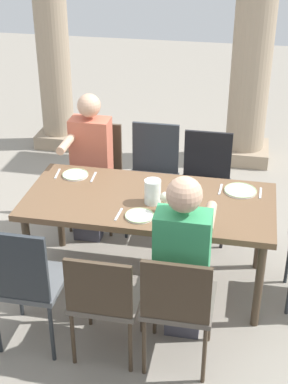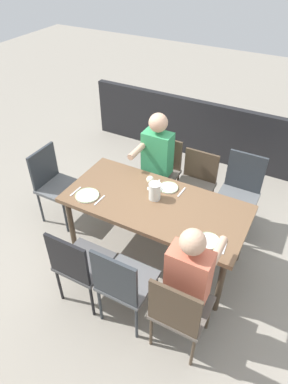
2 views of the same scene
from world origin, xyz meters
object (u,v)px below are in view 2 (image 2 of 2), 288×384
at_px(diner_woman_green, 155,163).
at_px(wine_glass_1, 150,180).
at_px(chair_west_north, 179,310).
at_px(chair_mid_south, 196,182).
at_px(chair_mid_north, 123,282).
at_px(water_pitcher, 155,192).
at_px(chair_west_south, 240,190).
at_px(plate_0, 208,241).
at_px(chair_head_east, 54,181).
at_px(diner_man_white, 191,279).
at_px(chair_east_south, 161,169).
at_px(plate_1, 168,187).
at_px(dining_table, 155,207).
at_px(plate_2, 87,195).
at_px(chair_east_north, 78,263).

bearing_deg(diner_woman_green, wine_glass_1, 111.60).
distance_m(chair_west_north, chair_mid_south, 1.78).
height_order(chair_mid_north, water_pitcher, chair_mid_north).
height_order(chair_west_south, plate_0, chair_west_south).
height_order(chair_head_east, diner_man_white, diner_man_white).
distance_m(chair_west_south, diner_woman_green, 1.02).
bearing_deg(chair_mid_north, chair_mid_south, -90.00).
bearing_deg(chair_mid_north, chair_east_south, -74.64).
bearing_deg(plate_1, chair_mid_south, -100.62).
bearing_deg(chair_west_south, chair_head_east, 23.27).
distance_m(chair_east_south, wine_glass_1, 0.79).
bearing_deg(chair_west_south, dining_table, 52.92).
xyz_separation_m(diner_woman_green, plate_2, (0.31, 0.91, 0.05)).
relative_size(chair_mid_south, wine_glass_1, 5.30).
distance_m(chair_east_north, diner_man_white, 1.03).
xyz_separation_m(dining_table, diner_man_white, (-0.65, 0.65, -0.00)).
xyz_separation_m(dining_table, chair_west_south, (-0.65, -0.86, -0.12)).
height_order(diner_woman_green, diner_man_white, diner_woman_green).
relative_size(chair_west_north, chair_east_south, 1.03).
distance_m(chair_west_north, diner_man_white, 0.26).
distance_m(chair_east_north, chair_east_south, 1.70).
relative_size(chair_east_south, chair_head_east, 0.96).
bearing_deg(plate_2, plate_1, -142.83).
height_order(chair_head_east, plate_1, chair_head_east).
xyz_separation_m(chair_west_north, chair_east_north, (0.99, -0.00, 0.01)).
xyz_separation_m(dining_table, chair_mid_north, (-0.13, 0.86, -0.13)).
relative_size(dining_table, water_pitcher, 10.17).
xyz_separation_m(chair_west_south, diner_woman_green, (0.99, 0.19, 0.15)).
bearing_deg(water_pitcher, plate_2, 25.42).
bearing_deg(chair_west_north, water_pitcher, -53.02).
bearing_deg(plate_2, diner_man_white, 162.71).
relative_size(chair_west_south, chair_east_north, 1.06).
bearing_deg(plate_1, water_pitcher, 76.21).
bearing_deg(chair_east_south, chair_mid_north, 105.36).
distance_m(dining_table, chair_mid_south, 0.88).
bearing_deg(dining_table, diner_man_white, 135.03).
distance_m(dining_table, chair_east_south, 0.93).
height_order(chair_mid_south, chair_east_north, chair_east_north).
bearing_deg(chair_east_south, wine_glass_1, 105.88).
bearing_deg(plate_0, plate_2, -0.53).
bearing_deg(diner_woman_green, chair_mid_north, 107.23).
bearing_deg(diner_woman_green, dining_table, 117.49).
height_order(plate_1, wine_glass_1, wine_glass_1).
xyz_separation_m(chair_mid_north, plate_0, (-0.52, -0.60, 0.21)).
distance_m(chair_west_north, diner_woman_green, 1.83).
relative_size(diner_man_white, water_pitcher, 7.04).
bearing_deg(dining_table, plate_1, -93.59).
relative_size(chair_east_south, wine_glass_1, 5.63).
distance_m(diner_woman_green, wine_glass_1, 0.56).
xyz_separation_m(diner_woman_green, wine_glass_1, (-0.20, 0.50, 0.15)).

